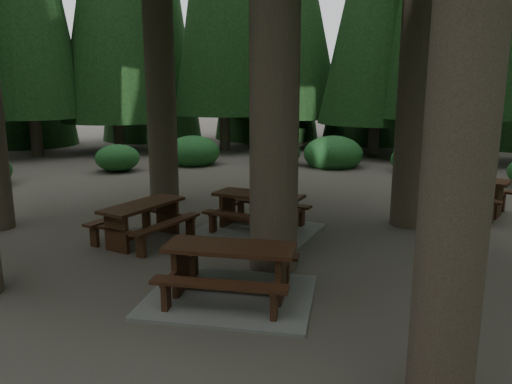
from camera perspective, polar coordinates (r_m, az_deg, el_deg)
The scene contains 6 objects.
ground at distance 9.24m, azimuth -3.10°, elevation -8.09°, with size 80.00×80.00×0.00m, color #4C463D.
picnic_table_a at distance 7.71m, azimuth -2.98°, elevation -9.97°, with size 2.99×2.70×0.85m.
picnic_table_b at distance 10.52m, azimuth -12.77°, elevation -2.74°, with size 1.59×1.94×0.81m.
picnic_table_c at distance 11.07m, azimuth 0.26°, elevation -2.98°, with size 2.56×2.14×0.85m.
picnic_table_d at distance 13.64m, azimuth 22.61°, elevation 0.28°, with size 2.28×1.94×0.90m.
shrub_ring at distance 9.42m, azimuth 2.93°, elevation -5.10°, with size 23.86×24.64×1.49m.
Camera 1 is at (4.48, -7.41, 3.22)m, focal length 35.00 mm.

